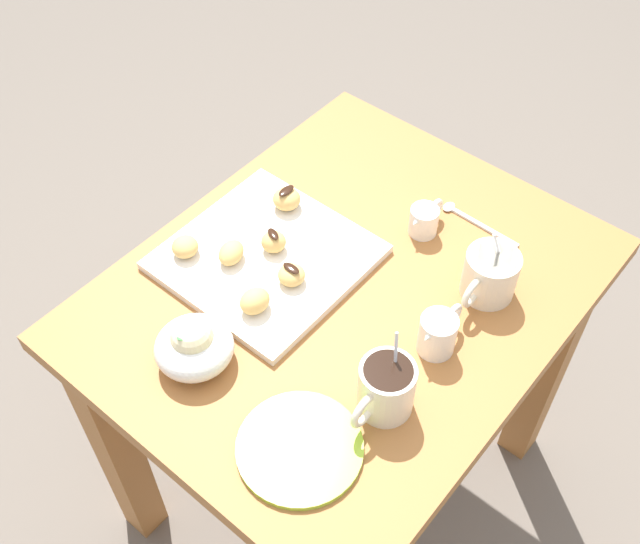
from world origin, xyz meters
TOP-DOWN VIEW (x-y plane):
  - ground_plane at (0.00, 0.00)m, footprint 8.00×8.00m
  - dining_table at (0.00, 0.00)m, footprint 0.85×0.69m
  - pastry_plate_square at (0.04, -0.14)m, footprint 0.32×0.32m
  - coffee_mug_cream_left at (-0.14, 0.19)m, footprint 0.13×0.09m
  - coffee_mug_cream_right at (0.15, 0.19)m, footprint 0.12×0.08m
  - cream_pitcher_white at (0.01, 0.19)m, footprint 0.10×0.06m
  - ice_cream_bowl at (0.27, -0.09)m, footprint 0.12×0.12m
  - chocolate_sauce_pitcher at (-0.19, 0.03)m, footprint 0.09×0.05m
  - saucer_lime_left at (0.28, 0.14)m, footprint 0.19×0.19m
  - loose_spoon_near_saucer at (-0.27, 0.08)m, footprint 0.03×0.16m
  - beignet_0 at (0.13, -0.25)m, footprint 0.07×0.07m
  - beignet_1 at (0.09, -0.18)m, footprint 0.07×0.06m
  - beignet_2 at (0.03, -0.14)m, footprint 0.06×0.06m
  - chocolate_drizzle_2 at (0.03, -0.14)m, footprint 0.03×0.03m
  - beignet_3 at (-0.07, -0.19)m, footprint 0.06×0.06m
  - chocolate_drizzle_3 at (-0.07, -0.19)m, footprint 0.04×0.02m
  - beignet_4 at (0.06, -0.07)m, footprint 0.06×0.06m
  - chocolate_drizzle_4 at (0.06, -0.07)m, footprint 0.02×0.03m
  - beignet_5 at (0.14, -0.08)m, footprint 0.06×0.05m

SIDE VIEW (x-z plane):
  - ground_plane at x=0.00m, z-range 0.00..0.00m
  - dining_table at x=0.00m, z-range 0.21..0.95m
  - loose_spoon_near_saucer at x=-0.27m, z-range 0.74..0.75m
  - saucer_lime_left at x=0.28m, z-range 0.74..0.75m
  - pastry_plate_square at x=0.04m, z-range 0.74..0.76m
  - chocolate_sauce_pitcher at x=-0.19m, z-range 0.74..0.80m
  - beignet_4 at x=0.06m, z-range 0.76..0.79m
  - beignet_0 at x=0.13m, z-range 0.76..0.79m
  - beignet_1 at x=0.09m, z-range 0.76..0.79m
  - beignet_2 at x=0.03m, z-range 0.76..0.79m
  - beignet_3 at x=-0.07m, z-range 0.76..0.79m
  - beignet_5 at x=0.14m, z-range 0.76..0.80m
  - cream_pitcher_white at x=0.01m, z-range 0.74..0.82m
  - ice_cream_bowl at x=0.27m, z-range 0.73..0.83m
  - coffee_mug_cream_left at x=-0.14m, z-range 0.72..0.85m
  - chocolate_drizzle_4 at x=0.06m, z-range 0.79..0.79m
  - coffee_mug_cream_right at x=0.15m, z-range 0.72..0.86m
  - chocolate_drizzle_2 at x=0.03m, z-range 0.79..0.80m
  - chocolate_drizzle_3 at x=-0.07m, z-range 0.79..0.80m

